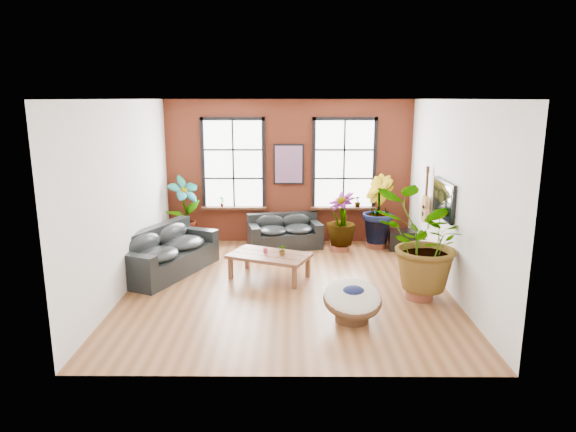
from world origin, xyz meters
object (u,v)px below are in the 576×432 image
at_px(sofa_left, 166,253).
at_px(papasan_chair, 352,300).
at_px(sofa_back, 284,232).
at_px(coffee_table, 269,257).

xyz_separation_m(sofa_left, papasan_chair, (3.56, -2.34, -0.06)).
bearing_deg(sofa_left, sofa_back, -27.93).
bearing_deg(coffee_table, sofa_left, -165.36).
relative_size(sofa_left, papasan_chair, 2.44).
bearing_deg(sofa_left, papasan_chair, -99.71).
xyz_separation_m(sofa_back, papasan_chair, (1.15, -4.26, 0.01)).
height_order(sofa_back, coffee_table, sofa_back).
relative_size(coffee_table, papasan_chair, 1.70).
bearing_deg(coffee_table, papasan_chair, -32.02).
bearing_deg(papasan_chair, sofa_back, 99.58).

